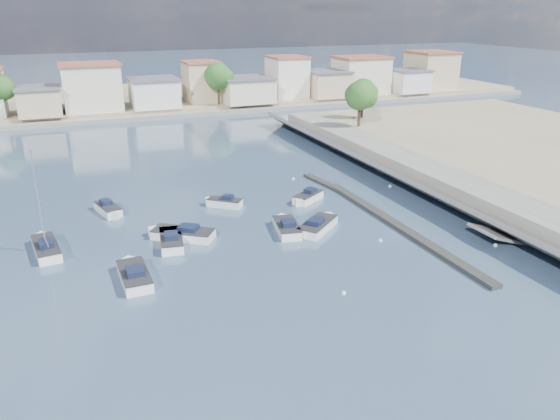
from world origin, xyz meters
name	(u,v)px	position (x,y,z in m)	size (l,w,h in m)	color
ground	(230,157)	(0.00, 40.00, 0.00)	(400.00, 400.00, 0.00)	#2B3F57
seawall_walkway	(475,193)	(18.50, 13.00, 0.90)	(5.00, 90.00, 1.80)	slate
breakwater	(381,216)	(6.90, 12.69, 0.17)	(2.00, 31.02, 0.35)	black
far_shore_land	(161,97)	(0.00, 92.00, 0.70)	(160.00, 40.00, 1.40)	gray
far_shore_quay	(182,115)	(0.00, 71.00, 0.40)	(160.00, 2.50, 0.80)	slate
far_town	(227,83)	(10.71, 76.92, 4.93)	(113.01, 12.80, 8.35)	beige
shore_trees	(229,83)	(8.34, 68.11, 6.22)	(74.56, 38.32, 7.92)	#38281E
motorboat_a	(171,240)	(-13.19, 13.86, 0.38)	(2.47, 5.28, 1.48)	white
motorboat_b	(286,227)	(-2.91, 12.85, 0.38)	(2.67, 5.18, 1.48)	white
motorboat_c	(180,234)	(-12.23, 14.79, 0.38)	(5.61, 4.77, 1.48)	white
motorboat_d	(307,198)	(2.18, 19.53, 0.38)	(4.04, 3.45, 1.48)	white
motorboat_e	(134,275)	(-17.07, 8.32, 0.38)	(2.14, 5.57, 1.48)	white
motorboat_f	(223,203)	(-6.43, 21.31, 0.38)	(3.60, 3.29, 1.48)	white
motorboat_g	(109,210)	(-17.48, 23.46, 0.38)	(2.51, 4.51, 1.48)	white
motorboat_h	(319,225)	(0.01, 12.15, 0.38)	(5.07, 4.75, 1.48)	white
sailboat	(46,247)	(-23.20, 16.10, 0.42)	(2.50, 5.92, 9.00)	white
mooring_buoys	(350,219)	(3.94, 13.29, 0.05)	(19.37, 27.09, 0.37)	white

